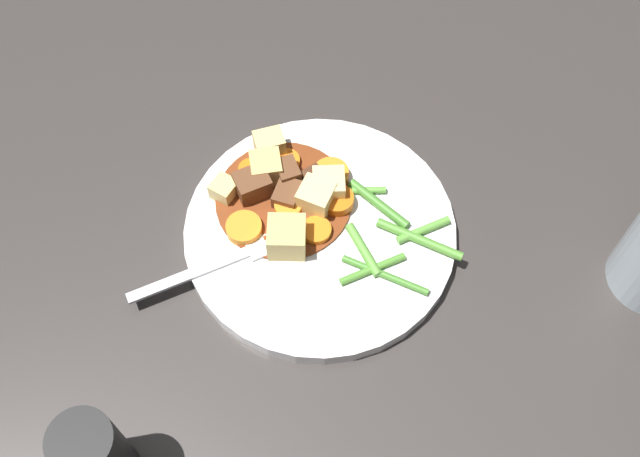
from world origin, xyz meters
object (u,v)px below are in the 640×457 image
carrot_slice_0 (331,175)px  meat_chunk_2 (288,173)px  carrot_slice_1 (252,171)px  meat_chunk_3 (314,178)px  potato_chunk_1 (329,186)px  meat_chunk_0 (252,185)px  dinner_plate (320,233)px  carrot_slice_5 (338,201)px  potato_chunk_0 (224,189)px  potato_chunk_5 (270,145)px  potato_chunk_3 (316,198)px  potato_chunk_4 (287,237)px  carrot_slice_2 (286,227)px  meat_chunk_1 (288,195)px  carrot_slice_6 (312,229)px  carrot_slice_7 (244,228)px  carrot_slice_3 (286,162)px  pepper_mill (96,456)px  fork (226,260)px  potato_chunk_2 (266,168)px  carrot_slice_4 (286,211)px

carrot_slice_0 → meat_chunk_2: bearing=34.1°
carrot_slice_1 → meat_chunk_3: 0.06m
potato_chunk_1 → meat_chunk_0: (0.06, 0.04, -0.00)m
dinner_plate → carrot_slice_5: size_ratio=8.18×
potato_chunk_0 → potato_chunk_5: 0.06m
potato_chunk_0 → potato_chunk_3: potato_chunk_3 is taller
potato_chunk_4 → meat_chunk_0: bearing=-27.3°
carrot_slice_1 → carrot_slice_2: (-0.06, 0.03, -0.00)m
carrot_slice_5 → meat_chunk_1: (0.04, 0.02, 0.00)m
carrot_slice_6 → carrot_slice_7: 0.06m
meat_chunk_0 → carrot_slice_5: bearing=-157.5°
meat_chunk_3 → meat_chunk_1: bearing=71.0°
potato_chunk_0 → carrot_slice_3: bearing=-117.0°
carrot_slice_2 → carrot_slice_7: carrot_slice_7 is taller
potato_chunk_4 → potato_chunk_0: bearing=-10.1°
meat_chunk_3 → carrot_slice_6: bearing=120.9°
dinner_plate → potato_chunk_4: (0.02, 0.03, 0.02)m
carrot_slice_7 → pepper_mill: 0.24m
carrot_slice_7 → potato_chunk_1: 0.09m
meat_chunk_1 → fork: (0.01, 0.08, -0.01)m
meat_chunk_2 → carrot_slice_1: bearing=21.1°
carrot_slice_5 → carrot_slice_1: bearing=9.2°
potato_chunk_5 → meat_chunk_2: 0.04m
carrot_slice_2 → carrot_slice_3: 0.07m
potato_chunk_5 → meat_chunk_3: size_ratio=1.45×
potato_chunk_0 → pepper_mill: bearing=104.7°
carrot_slice_0 → potato_chunk_2: bearing=28.9°
carrot_slice_5 → carrot_slice_6: size_ratio=1.12×
carrot_slice_0 → carrot_slice_2: carrot_slice_0 is taller
carrot_slice_6 → potato_chunk_4: (0.01, 0.02, 0.01)m
potato_chunk_4 → pepper_mill: size_ratio=0.34×
carrot_slice_5 → meat_chunk_3: meat_chunk_3 is taller
carrot_slice_4 → carrot_slice_3: bearing=-56.9°
carrot_slice_5 → fork: carrot_slice_5 is taller
dinner_plate → meat_chunk_0: meat_chunk_0 is taller
carrot_slice_5 → meat_chunk_0: size_ratio=0.99×
carrot_slice_0 → potato_chunk_5: 0.07m
potato_chunk_4 → carrot_slice_1: bearing=-33.3°
carrot_slice_3 → pepper_mill: bearing=96.7°
potato_chunk_0 → carrot_slice_6: bearing=-173.6°
carrot_slice_7 → potato_chunk_4: (-0.04, -0.01, 0.01)m
carrot_slice_7 → fork: bearing=96.3°
pepper_mill → carrot_slice_2: bearing=-90.5°
potato_chunk_3 → fork: potato_chunk_3 is taller
carrot_slice_5 → meat_chunk_3: bearing=-15.3°
meat_chunk_2 → potato_chunk_3: bearing=165.0°
meat_chunk_2 → meat_chunk_0: bearing=55.6°
carrot_slice_3 → potato_chunk_1: size_ratio=0.90×
carrot_slice_1 → potato_chunk_5: potato_chunk_5 is taller
carrot_slice_0 → potato_chunk_3: size_ratio=1.14×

